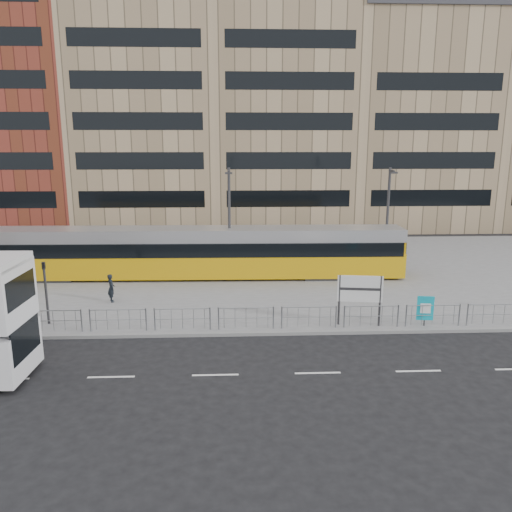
{
  "coord_description": "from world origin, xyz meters",
  "views": [
    {
      "loc": [
        -1.19,
        -21.89,
        8.76
      ],
      "look_at": [
        0.01,
        6.0,
        2.47
      ],
      "focal_mm": 35.0,
      "sensor_mm": 36.0,
      "label": 1
    }
  ],
  "objects_px": {
    "tram": "(190,253)",
    "pedestrian": "(111,288)",
    "traffic_light_west": "(45,285)",
    "station_sign": "(360,291)",
    "lamp_post_east": "(388,215)",
    "ad_panel": "(425,309)",
    "lamp_post_west": "(229,218)"
  },
  "relations": [
    {
      "from": "lamp_post_east",
      "to": "station_sign",
      "type": "bearing_deg",
      "value": -112.86
    },
    {
      "from": "lamp_post_east",
      "to": "pedestrian",
      "type": "bearing_deg",
      "value": -160.22
    },
    {
      "from": "lamp_post_east",
      "to": "tram",
      "type": "bearing_deg",
      "value": -175.34
    },
    {
      "from": "pedestrian",
      "to": "traffic_light_west",
      "type": "xyz_separation_m",
      "value": [
        -2.26,
        -3.38,
        1.18
      ]
    },
    {
      "from": "tram",
      "to": "lamp_post_west",
      "type": "bearing_deg",
      "value": -3.47
    },
    {
      "from": "station_sign",
      "to": "lamp_post_west",
      "type": "bearing_deg",
      "value": 132.49
    },
    {
      "from": "traffic_light_west",
      "to": "lamp_post_west",
      "type": "bearing_deg",
      "value": 33.25
    },
    {
      "from": "ad_panel",
      "to": "lamp_post_east",
      "type": "bearing_deg",
      "value": 91.11
    },
    {
      "from": "ad_panel",
      "to": "pedestrian",
      "type": "xyz_separation_m",
      "value": [
        -16.02,
        4.48,
        -0.08
      ]
    },
    {
      "from": "station_sign",
      "to": "lamp_post_east",
      "type": "bearing_deg",
      "value": 75.03
    },
    {
      "from": "tram",
      "to": "ad_panel",
      "type": "xyz_separation_m",
      "value": [
        12.07,
        -9.61,
        -0.77
      ]
    },
    {
      "from": "lamp_post_west",
      "to": "lamp_post_east",
      "type": "relative_size",
      "value": 1.01
    },
    {
      "from": "station_sign",
      "to": "lamp_post_east",
      "type": "xyz_separation_m",
      "value": [
        4.4,
        10.44,
        2.19
      ]
    },
    {
      "from": "tram",
      "to": "pedestrian",
      "type": "distance_m",
      "value": 6.52
    },
    {
      "from": "pedestrian",
      "to": "traffic_light_west",
      "type": "bearing_deg",
      "value": 121.25
    },
    {
      "from": "pedestrian",
      "to": "lamp_post_east",
      "type": "height_order",
      "value": "lamp_post_east"
    },
    {
      "from": "station_sign",
      "to": "traffic_light_west",
      "type": "relative_size",
      "value": 0.8
    },
    {
      "from": "tram",
      "to": "traffic_light_west",
      "type": "xyz_separation_m",
      "value": [
        -6.21,
        -8.51,
        0.33
      ]
    },
    {
      "from": "tram",
      "to": "pedestrian",
      "type": "relative_size",
      "value": 17.61
    },
    {
      "from": "ad_panel",
      "to": "lamp_post_west",
      "type": "bearing_deg",
      "value": 142.98
    },
    {
      "from": "station_sign",
      "to": "ad_panel",
      "type": "height_order",
      "value": "station_sign"
    },
    {
      "from": "station_sign",
      "to": "tram",
      "type": "bearing_deg",
      "value": 141.53
    },
    {
      "from": "lamp_post_west",
      "to": "pedestrian",
      "type": "bearing_deg",
      "value": -143.05
    },
    {
      "from": "traffic_light_west",
      "to": "lamp_post_east",
      "type": "relative_size",
      "value": 0.44
    },
    {
      "from": "station_sign",
      "to": "pedestrian",
      "type": "height_order",
      "value": "station_sign"
    },
    {
      "from": "station_sign",
      "to": "pedestrian",
      "type": "distance_m",
      "value": 13.58
    },
    {
      "from": "pedestrian",
      "to": "lamp_post_west",
      "type": "xyz_separation_m",
      "value": [
        6.55,
        4.93,
        3.15
      ]
    },
    {
      "from": "tram",
      "to": "traffic_light_west",
      "type": "height_order",
      "value": "tram"
    },
    {
      "from": "lamp_post_east",
      "to": "lamp_post_west",
      "type": "bearing_deg",
      "value": -173.17
    },
    {
      "from": "pedestrian",
      "to": "ad_panel",
      "type": "bearing_deg",
      "value": -130.57
    },
    {
      "from": "tram",
      "to": "pedestrian",
      "type": "height_order",
      "value": "tram"
    },
    {
      "from": "traffic_light_west",
      "to": "station_sign",
      "type": "bearing_deg",
      "value": -13.29
    }
  ]
}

